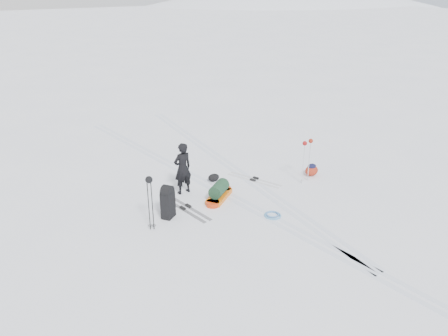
{
  "coord_description": "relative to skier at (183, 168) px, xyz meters",
  "views": [
    {
      "loc": [
        -6.94,
        -9.24,
        5.87
      ],
      "look_at": [
        -0.2,
        0.03,
        0.95
      ],
      "focal_mm": 35.0,
      "sensor_mm": 36.0,
      "label": 1
    }
  ],
  "objects": [
    {
      "name": "pulk_sled",
      "position": [
        0.64,
        -0.95,
        -0.59
      ],
      "size": [
        1.34,
        1.05,
        0.52
      ],
      "rotation": [
        0.0,
        0.0,
        0.57
      ],
      "color": "orange",
      "rests_on": "ground"
    },
    {
      "name": "stuff_sack",
      "position": [
        1.21,
        0.15,
        -0.67
      ],
      "size": [
        0.4,
        0.31,
        0.24
      ],
      "rotation": [
        0.0,
        0.0,
        0.06
      ],
      "color": "black",
      "rests_on": "ground"
    },
    {
      "name": "expedition_rucksack",
      "position": [
        -1.07,
        -0.97,
        -0.36
      ],
      "size": [
        0.73,
        1.0,
        0.94
      ],
      "rotation": [
        0.0,
        0.0,
        0.55
      ],
      "color": "black",
      "rests_on": "ground"
    },
    {
      "name": "ski_tracks",
      "position": [
        1.6,
        -0.15,
        -0.79
      ],
      "size": [
        3.38,
        17.97,
        0.01
      ],
      "color": "silver",
      "rests_on": "ground"
    },
    {
      "name": "rope_coil",
      "position": [
        1.22,
        -2.64,
        -0.76
      ],
      "size": [
        0.5,
        0.5,
        0.06
      ],
      "rotation": [
        0.0,
        0.0,
        -0.08
      ],
      "color": "#5195C7",
      "rests_on": "ground"
    },
    {
      "name": "touring_skis_white",
      "position": [
        2.3,
        -0.57,
        -0.78
      ],
      "size": [
        0.89,
        1.88,
        0.07
      ],
      "rotation": [
        0.0,
        0.0,
        -1.24
      ],
      "color": "silver",
      "rests_on": "ground"
    },
    {
      "name": "touring_skis_grey",
      "position": [
        -0.47,
        -0.88,
        -0.78
      ],
      "size": [
        0.48,
        2.0,
        0.07
      ],
      "rotation": [
        0.0,
        0.0,
        1.67
      ],
      "color": "gray",
      "rests_on": "ground"
    },
    {
      "name": "ski_poles_silver",
      "position": [
        3.52,
        -1.6,
        0.39
      ],
      "size": [
        0.45,
        0.19,
        1.41
      ],
      "rotation": [
        0.0,
        0.0,
        0.31
      ],
      "color": "silver",
      "rests_on": "ground"
    },
    {
      "name": "ski_poles_black",
      "position": [
        -1.74,
        -1.34,
        0.43
      ],
      "size": [
        0.2,
        0.18,
        1.49
      ],
      "rotation": [
        0.0,
        0.0,
        0.35
      ],
      "color": "black",
      "rests_on": "ground"
    },
    {
      "name": "small_daypack",
      "position": [
        4.05,
        -1.37,
        -0.6
      ],
      "size": [
        0.48,
        0.37,
        0.41
      ],
      "rotation": [
        0.0,
        0.0,
        0.03
      ],
      "color": "maroon",
      "rests_on": "ground"
    },
    {
      "name": "ground",
      "position": [
        0.99,
        -1.02,
        -0.79
      ],
      "size": [
        200.0,
        200.0,
        0.0
      ],
      "primitive_type": "plane",
      "color": "white",
      "rests_on": "ground"
    },
    {
      "name": "snow_hill_backdrop",
      "position": [
        63.67,
        83.0,
        -69.81
      ],
      "size": [
        359.5,
        192.0,
        162.45
      ],
      "color": "white",
      "rests_on": "ground"
    },
    {
      "name": "thermos_pair",
      "position": [
        -0.93,
        -0.59,
        -0.65
      ],
      "size": [
        0.27,
        0.22,
        0.3
      ],
      "rotation": [
        0.0,
        0.0,
        -0.17
      ],
      "color": "#53555A",
      "rests_on": "ground"
    },
    {
      "name": "skier",
      "position": [
        0.0,
        0.0,
        0.0
      ],
      "size": [
        0.59,
        0.4,
        1.58
      ],
      "primitive_type": "imported",
      "rotation": [
        0.0,
        0.0,
        3.17
      ],
      "color": "black",
      "rests_on": "ground"
    }
  ]
}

